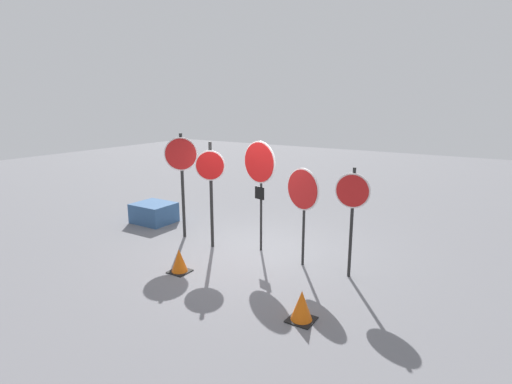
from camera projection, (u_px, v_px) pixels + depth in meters
name	position (u px, v px, depth m)	size (l,w,h in m)	color
ground_plane	(255.00, 253.00, 8.94)	(40.00, 40.00, 0.00)	slate
stop_sign_0	(181.00, 165.00, 9.58)	(0.68, 0.47, 2.58)	black
stop_sign_1	(211.00, 177.00, 8.94)	(0.61, 0.35, 2.45)	black
stop_sign_2	(260.00, 169.00, 8.67)	(0.91, 0.24, 2.50)	black
stop_sign_3	(303.00, 194.00, 7.94)	(0.82, 0.30, 2.04)	black
stop_sign_4	(352.00, 201.00, 7.38)	(0.66, 0.14, 2.14)	black
traffic_cone_0	(302.00, 306.00, 6.15)	(0.41, 0.41, 0.50)	black
traffic_cone_1	(179.00, 261.00, 7.91)	(0.39, 0.39, 0.48)	black
storage_crate	(154.00, 213.00, 11.17)	(1.06, 0.92, 0.54)	#335684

